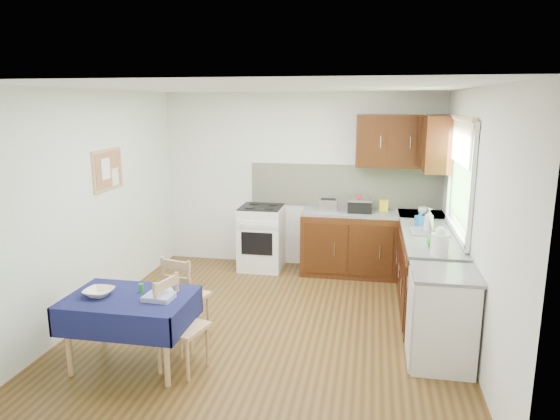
% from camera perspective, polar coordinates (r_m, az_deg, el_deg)
% --- Properties ---
extents(floor, '(4.20, 4.20, 0.00)m').
position_cam_1_polar(floor, '(5.58, -1.09, -12.80)').
color(floor, '#492E13').
rests_on(floor, ground).
extents(ceiling, '(4.00, 4.20, 0.02)m').
position_cam_1_polar(ceiling, '(5.06, -1.21, 13.82)').
color(ceiling, white).
rests_on(ceiling, wall_back).
extents(wall_back, '(4.00, 0.02, 2.50)m').
position_cam_1_polar(wall_back, '(7.21, 2.25, 3.36)').
color(wall_back, white).
rests_on(wall_back, ground).
extents(wall_front, '(4.00, 0.02, 2.50)m').
position_cam_1_polar(wall_front, '(3.23, -8.80, -8.03)').
color(wall_front, white).
rests_on(wall_front, ground).
extents(wall_left, '(0.02, 4.20, 2.50)m').
position_cam_1_polar(wall_left, '(5.91, -20.51, 0.62)').
color(wall_left, white).
rests_on(wall_left, ground).
extents(wall_right, '(0.02, 4.20, 2.50)m').
position_cam_1_polar(wall_right, '(5.16, 21.15, -1.01)').
color(wall_right, white).
rests_on(wall_right, ground).
extents(base_cabinets, '(1.90, 2.30, 0.86)m').
position_cam_1_polar(base_cabinets, '(6.51, 13.03, -5.35)').
color(base_cabinets, black).
rests_on(base_cabinets, ground).
extents(worktop_back, '(1.90, 0.60, 0.04)m').
position_cam_1_polar(worktop_back, '(6.91, 10.50, -0.35)').
color(worktop_back, slate).
rests_on(worktop_back, base_cabinets).
extents(worktop_right, '(0.60, 1.70, 0.04)m').
position_cam_1_polar(worktop_right, '(5.83, 16.84, -3.01)').
color(worktop_right, slate).
rests_on(worktop_right, base_cabinets).
extents(worktop_corner, '(0.60, 0.60, 0.04)m').
position_cam_1_polar(worktop_corner, '(6.94, 15.87, -0.55)').
color(worktop_corner, slate).
rests_on(worktop_corner, base_cabinets).
extents(splashback, '(2.70, 0.02, 0.60)m').
position_cam_1_polar(splashback, '(7.14, 7.40, 2.78)').
color(splashback, beige).
rests_on(splashback, wall_back).
extents(upper_cabinets, '(1.20, 0.85, 0.70)m').
position_cam_1_polar(upper_cabinets, '(6.79, 14.86, 7.52)').
color(upper_cabinets, black).
rests_on(upper_cabinets, wall_back).
extents(stove, '(0.60, 0.61, 0.92)m').
position_cam_1_polar(stove, '(7.17, -2.12, -3.14)').
color(stove, white).
rests_on(stove, ground).
extents(window, '(0.04, 1.48, 1.26)m').
position_cam_1_polar(window, '(5.77, 19.95, 4.44)').
color(window, '#2C5121').
rests_on(window, wall_right).
extents(fridge, '(0.58, 0.60, 0.89)m').
position_cam_1_polar(fridge, '(4.85, 18.01, -11.72)').
color(fridge, white).
rests_on(fridge, ground).
extents(corkboard, '(0.04, 0.62, 0.47)m').
position_cam_1_polar(corkboard, '(6.09, -19.07, 4.39)').
color(corkboard, '#A78953').
rests_on(corkboard, wall_left).
extents(dining_table, '(1.11, 0.75, 0.67)m').
position_cam_1_polar(dining_table, '(4.74, -16.79, -10.60)').
color(dining_table, '#111744').
rests_on(dining_table, ground).
extents(chair_far, '(0.46, 0.46, 0.86)m').
position_cam_1_polar(chair_far, '(5.23, -10.93, -9.37)').
color(chair_far, '#A78953').
rests_on(chair_far, ground).
extents(chair_near, '(0.46, 0.46, 0.85)m').
position_cam_1_polar(chair_near, '(4.62, -11.51, -12.43)').
color(chair_near, '#A78953').
rests_on(chair_near, ground).
extents(toaster, '(0.24, 0.15, 0.18)m').
position_cam_1_polar(toaster, '(6.82, 5.54, 0.53)').
color(toaster, silver).
rests_on(toaster, worktop_back).
extents(sandwich_press, '(0.32, 0.28, 0.19)m').
position_cam_1_polar(sandwich_press, '(6.84, 9.11, 0.53)').
color(sandwich_press, black).
rests_on(sandwich_press, worktop_back).
extents(sauce_bottle, '(0.05, 0.05, 0.24)m').
position_cam_1_polar(sauce_bottle, '(6.81, 9.00, 0.71)').
color(sauce_bottle, red).
rests_on(sauce_bottle, worktop_back).
extents(yellow_packet, '(0.13, 0.11, 0.15)m').
position_cam_1_polar(yellow_packet, '(6.95, 11.78, 0.50)').
color(yellow_packet, yellow).
rests_on(yellow_packet, worktop_back).
extents(dish_rack, '(0.42, 0.32, 0.20)m').
position_cam_1_polar(dish_rack, '(5.91, 16.77, -2.35)').
color(dish_rack, gray).
rests_on(dish_rack, worktop_right).
extents(kettle, '(0.17, 0.17, 0.29)m').
position_cam_1_polar(kettle, '(5.08, 17.80, -3.57)').
color(kettle, white).
rests_on(kettle, worktop_right).
extents(cup, '(0.16, 0.16, 0.10)m').
position_cam_1_polar(cup, '(6.86, 16.03, -0.10)').
color(cup, silver).
rests_on(cup, worktop_back).
extents(soap_bottle_a, '(0.15, 0.15, 0.29)m').
position_cam_1_polar(soap_bottle_a, '(5.91, 16.65, -1.16)').
color(soap_bottle_a, white).
rests_on(soap_bottle_a, worktop_right).
extents(soap_bottle_b, '(0.11, 0.11, 0.18)m').
position_cam_1_polar(soap_bottle_b, '(6.24, 15.66, -0.90)').
color(soap_bottle_b, blue).
rests_on(soap_bottle_b, worktop_right).
extents(soap_bottle_c, '(0.20, 0.20, 0.18)m').
position_cam_1_polar(soap_bottle_c, '(5.34, 17.16, -3.16)').
color(soap_bottle_c, green).
rests_on(soap_bottle_c, worktop_right).
extents(plate_bowl, '(0.26, 0.26, 0.06)m').
position_cam_1_polar(plate_bowl, '(4.79, -19.99, -8.84)').
color(plate_bowl, '#F8EACB').
rests_on(plate_bowl, dining_table).
extents(book, '(0.24, 0.25, 0.02)m').
position_cam_1_polar(book, '(4.74, -14.04, -8.97)').
color(book, white).
rests_on(book, dining_table).
extents(spice_jar, '(0.04, 0.04, 0.08)m').
position_cam_1_polar(spice_jar, '(4.74, -15.57, -8.61)').
color(spice_jar, '#23832C').
rests_on(spice_jar, dining_table).
extents(tea_towel, '(0.26, 0.21, 0.04)m').
position_cam_1_polar(tea_towel, '(4.56, -13.68, -9.66)').
color(tea_towel, '#294497').
rests_on(tea_towel, dining_table).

